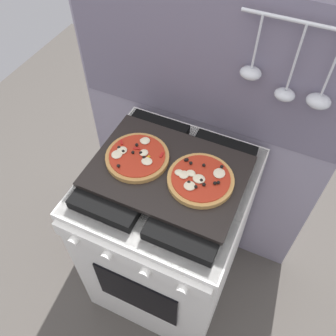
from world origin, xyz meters
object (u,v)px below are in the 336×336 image
at_px(pizza_left, 137,157).
at_px(pizza_right, 200,180).
at_px(baking_tray, 168,171).
at_px(stove, 168,235).

xyz_separation_m(pizza_left, pizza_right, (0.24, -0.00, 0.00)).
distance_m(pizza_left, pizza_right, 0.24).
xyz_separation_m(baking_tray, pizza_left, (-0.12, -0.00, 0.02)).
height_order(baking_tray, pizza_left, pizza_left).
bearing_deg(stove, baking_tray, 90.00).
distance_m(baking_tray, pizza_right, 0.12).
relative_size(stove, baking_tray, 1.67).
bearing_deg(stove, pizza_right, -0.17).
bearing_deg(pizza_left, pizza_right, -0.14).
height_order(stove, pizza_left, pizza_left).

